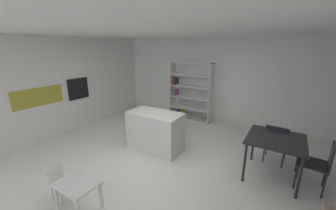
{
  "coord_description": "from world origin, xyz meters",
  "views": [
    {
      "loc": [
        2.18,
        -2.97,
        2.35
      ],
      "look_at": [
        0.2,
        0.21,
        1.24
      ],
      "focal_mm": 21.36,
      "sensor_mm": 36.0,
      "label": 1
    }
  ],
  "objects_px": {
    "dining_table": "(275,142)",
    "dining_chair_window_side": "(321,162)",
    "kitchen_island": "(155,131)",
    "child_table": "(78,188)",
    "built_in_oven": "(78,89)",
    "open_bookshelf": "(188,93)",
    "dining_chair_far": "(276,141)",
    "child_chair_left": "(59,181)"
  },
  "relations": [
    {
      "from": "kitchen_island",
      "to": "built_in_oven",
      "type": "bearing_deg",
      "value": -178.23
    },
    {
      "from": "child_table",
      "to": "dining_table",
      "type": "bearing_deg",
      "value": 45.69
    },
    {
      "from": "child_table",
      "to": "dining_table",
      "type": "xyz_separation_m",
      "value": [
        2.33,
        2.39,
        0.32
      ]
    },
    {
      "from": "child_table",
      "to": "built_in_oven",
      "type": "bearing_deg",
      "value": 143.53
    },
    {
      "from": "open_bookshelf",
      "to": "child_chair_left",
      "type": "distance_m",
      "value": 4.43
    },
    {
      "from": "built_in_oven",
      "to": "dining_chair_window_side",
      "type": "height_order",
      "value": "built_in_oven"
    },
    {
      "from": "child_table",
      "to": "child_chair_left",
      "type": "height_order",
      "value": "child_chair_left"
    },
    {
      "from": "child_chair_left",
      "to": "dining_chair_far",
      "type": "relative_size",
      "value": 0.64
    },
    {
      "from": "built_in_oven",
      "to": "child_table",
      "type": "height_order",
      "value": "built_in_oven"
    },
    {
      "from": "open_bookshelf",
      "to": "dining_chair_window_side",
      "type": "distance_m",
      "value": 3.98
    },
    {
      "from": "child_table",
      "to": "dining_table",
      "type": "relative_size",
      "value": 0.59
    },
    {
      "from": "dining_chair_far",
      "to": "built_in_oven",
      "type": "bearing_deg",
      "value": 12.49
    },
    {
      "from": "dining_table",
      "to": "dining_chair_window_side",
      "type": "height_order",
      "value": "dining_chair_window_side"
    },
    {
      "from": "dining_table",
      "to": "built_in_oven",
      "type": "bearing_deg",
      "value": -176.06
    },
    {
      "from": "dining_table",
      "to": "child_chair_left",
      "type": "bearing_deg",
      "value": -139.66
    },
    {
      "from": "built_in_oven",
      "to": "child_table",
      "type": "distance_m",
      "value": 3.52
    },
    {
      "from": "kitchen_island",
      "to": "dining_chair_window_side",
      "type": "height_order",
      "value": "kitchen_island"
    },
    {
      "from": "dining_table",
      "to": "dining_chair_window_side",
      "type": "relative_size",
      "value": 1.13
    },
    {
      "from": "open_bookshelf",
      "to": "child_chair_left",
      "type": "xyz_separation_m",
      "value": [
        -0.08,
        -4.39,
        -0.57
      ]
    },
    {
      "from": "kitchen_island",
      "to": "child_table",
      "type": "distance_m",
      "value": 2.12
    },
    {
      "from": "dining_table",
      "to": "dining_chair_far",
      "type": "distance_m",
      "value": 0.55
    },
    {
      "from": "open_bookshelf",
      "to": "dining_chair_window_side",
      "type": "relative_size",
      "value": 2.16
    },
    {
      "from": "kitchen_island",
      "to": "child_chair_left",
      "type": "xyz_separation_m",
      "value": [
        -0.37,
        -2.12,
        -0.15
      ]
    },
    {
      "from": "kitchen_island",
      "to": "dining_chair_far",
      "type": "xyz_separation_m",
      "value": [
        2.44,
        0.78,
        0.06
      ]
    },
    {
      "from": "built_in_oven",
      "to": "kitchen_island",
      "type": "bearing_deg",
      "value": 1.77
    },
    {
      "from": "kitchen_island",
      "to": "child_chair_left",
      "type": "height_order",
      "value": "kitchen_island"
    },
    {
      "from": "kitchen_island",
      "to": "dining_chair_window_side",
      "type": "xyz_separation_m",
      "value": [
        3.13,
        0.26,
        0.08
      ]
    },
    {
      "from": "child_table",
      "to": "dining_chair_window_side",
      "type": "relative_size",
      "value": 0.67
    },
    {
      "from": "child_chair_left",
      "to": "dining_chair_window_side",
      "type": "bearing_deg",
      "value": -62.04
    },
    {
      "from": "child_table",
      "to": "dining_chair_far",
      "type": "xyz_separation_m",
      "value": [
        2.32,
        2.9,
        0.14
      ]
    },
    {
      "from": "child_chair_left",
      "to": "dining_chair_window_side",
      "type": "xyz_separation_m",
      "value": [
        3.5,
        2.38,
        0.23
      ]
    },
    {
      "from": "built_in_oven",
      "to": "open_bookshelf",
      "type": "height_order",
      "value": "open_bookshelf"
    },
    {
      "from": "dining_table",
      "to": "dining_chair_window_side",
      "type": "distance_m",
      "value": 0.7
    },
    {
      "from": "open_bookshelf",
      "to": "child_table",
      "type": "distance_m",
      "value": 4.43
    },
    {
      "from": "kitchen_island",
      "to": "child_table",
      "type": "height_order",
      "value": "kitchen_island"
    },
    {
      "from": "dining_table",
      "to": "dining_chair_far",
      "type": "relative_size",
      "value": 1.15
    },
    {
      "from": "kitchen_island",
      "to": "child_chair_left",
      "type": "bearing_deg",
      "value": -99.88
    },
    {
      "from": "dining_chair_window_side",
      "to": "dining_table",
      "type": "bearing_deg",
      "value": -84.45
    },
    {
      "from": "open_bookshelf",
      "to": "dining_chair_far",
      "type": "relative_size",
      "value": 2.21
    },
    {
      "from": "open_bookshelf",
      "to": "child_chair_left",
      "type": "bearing_deg",
      "value": -91.07
    },
    {
      "from": "open_bookshelf",
      "to": "child_chair_left",
      "type": "height_order",
      "value": "open_bookshelf"
    },
    {
      "from": "dining_chair_window_side",
      "to": "kitchen_island",
      "type": "bearing_deg",
      "value": -78.87
    }
  ]
}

